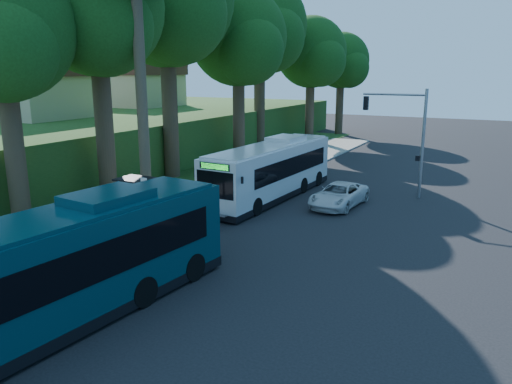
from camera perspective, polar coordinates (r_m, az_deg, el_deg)
The scene contains 18 objects.
ground at distance 26.26m, azimuth 3.93°, elevation -4.26°, with size 140.00×140.00×0.00m, color black.
sidewalk at distance 29.76m, azimuth -9.08°, elevation -2.12°, with size 4.50×70.00×0.12m, color gray.
red_curb at distance 25.38m, azimuth -10.22°, elevation -4.94°, with size 0.25×30.00×0.13m, color maroon.
grass_verge at distance 36.99m, azimuth -11.64°, elevation 0.84°, with size 8.00×70.00×0.06m, color #234719.
bus_shelter at distance 27.12m, azimuth -12.70°, elevation -0.02°, with size 3.20×1.51×2.55m.
stop_sign_pole at distance 24.31m, azimuth -12.59°, elevation -0.92°, with size 0.35×0.06×3.17m.
traffic_signal_pole at distance 33.72m, azimuth 16.92°, elevation 6.88°, with size 4.10×0.30×7.00m.
hillside_backdrop at distance 52.79m, azimuth -16.24°, elevation 7.02°, with size 24.00×60.00×8.80m.
tree_0 at distance 32.11m, azimuth -17.67°, elevation 18.67°, with size 8.40×8.00×15.70m.
tree_1 at distance 38.96m, azimuth -10.14°, elevation 20.35°, with size 10.50×10.00×18.26m.
tree_2 at distance 44.67m, azimuth -1.94°, elevation 16.76°, with size 8.82×8.40×15.12m.
tree_3 at distance 52.74m, azimuth 0.52°, elevation 17.94°, with size 10.08×9.60×17.28m.
tree_4 at distance 58.93m, azimuth 6.39°, elevation 15.22°, with size 8.40×8.00×14.14m.
tree_5 at distance 66.14m, azimuth 9.77°, elevation 14.27°, with size 7.35×7.00×12.86m.
tree_6 at distance 28.41m, azimuth -27.02°, elevation 15.55°, with size 7.56×7.20×13.74m.
white_bus at distance 32.32m, azimuth 1.81°, elevation 2.58°, with size 3.33×12.84×3.79m.
teal_bus at distance 17.30m, azimuth -21.49°, elevation -8.01°, with size 4.25×13.71×4.02m.
pickup at distance 30.82m, azimuth 9.44°, elevation -0.34°, with size 2.33×5.05×1.40m, color silver.
Camera 1 is at (9.84, -22.97, 8.08)m, focal length 35.00 mm.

